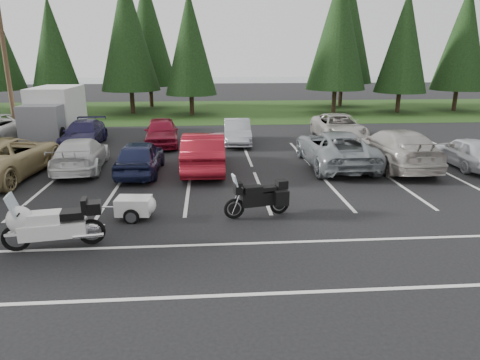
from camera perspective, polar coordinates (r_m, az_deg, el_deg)
The scene contains 28 objects.
ground at distance 14.75m, azimuth -9.05°, elevation -2.92°, with size 120.00×120.00×0.00m, color black.
grass_strip at distance 38.20m, azimuth -6.28°, elevation 9.14°, with size 80.00×16.00×0.01m, color #1C3B13.
lake_water at distance 69.09m, azimuth -2.10°, elevation 12.49°, with size 70.00×50.00×0.02m, color slate.
utility_pole at distance 28.22m, azimuth -28.84°, elevation 14.24°, with size 1.60×0.26×9.00m.
box_truck at distance 28.16m, azimuth -23.78°, elevation 8.20°, with size 2.40×5.60×2.90m, color silver, non-canonical shape.
stall_markings at distance 16.64m, azimuth -8.53°, elevation -0.62°, with size 32.00×16.00×0.01m, color silver.
conifer_3 at distance 37.19m, azimuth -23.74°, elevation 15.84°, with size 3.87×3.87×9.02m.
conifer_4 at distance 37.34m, azimuth -14.78°, elevation 18.59°, with size 4.80×4.80×11.17m.
conifer_5 at distance 35.50m, azimuth -6.70°, elevation 17.67°, with size 4.14×4.14×9.63m.
conifer_6 at distance 37.58m, azimuth 12.98°, elevation 18.97°, with size 4.93×4.93×11.48m.
conifer_7 at distance 39.20m, azimuth 21.08°, elevation 16.88°, with size 4.27×4.27×9.94m.
conifer_8 at distance 42.47m, azimuth 27.68°, elevation 16.52°, with size 4.53×4.53×10.56m.
conifer_back_b at distance 41.75m, azimuth -12.24°, elevation 18.81°, with size 4.97×4.97×11.58m.
conifer_back_c at distance 42.69m, azimuth 13.84°, elevation 19.62°, with size 5.50×5.50×12.81m.
car_near_2 at distance 19.84m, azimuth -28.91°, elevation 2.73°, with size 2.74×5.95×1.65m, color tan.
car_near_3 at distance 19.71m, azimuth -20.48°, elevation 3.26°, with size 1.94×4.76×1.38m, color silver.
car_near_4 at distance 18.31m, azimuth -13.19°, elevation 3.00°, with size 1.69×4.19×1.43m, color #191F40.
car_near_5 at distance 18.41m, azimuth -4.84°, elevation 3.81°, with size 1.74×5.00×1.65m, color maroon.
car_near_6 at distance 19.56m, azimuth 12.55°, elevation 4.14°, with size 2.64×5.72×1.59m, color gray.
car_near_7 at distance 20.17m, azimuth 19.99°, elevation 4.03°, with size 2.34×5.77×1.67m, color #ABA49D.
car_near_8 at distance 21.43m, azimuth 28.11°, elevation 3.32°, with size 1.60×3.98×1.36m, color silver.
car_far_1 at distance 24.81m, azimuth -20.12°, elevation 5.82°, with size 1.90×4.67×1.35m, color #1D1A41.
car_far_2 at distance 23.87m, azimuth -10.43°, elevation 6.33°, with size 1.76×4.37×1.49m, color maroon.
car_far_3 at distance 23.95m, azimuth -0.38°, elevation 6.45°, with size 1.42×4.06×1.34m, color gray.
car_far_4 at distance 25.74m, azimuth 13.03°, elevation 6.89°, with size 2.44×5.28×1.47m, color #AFA8A0.
touring_motorcycle at distance 11.97m, azimuth -23.73°, elevation -4.88°, with size 2.80×0.86×1.55m, color silver, non-canonical shape.
cargo_trailer at distance 13.41m, azimuth -13.93°, elevation -3.64°, with size 1.50×0.85×0.70m, color silver, non-canonical shape.
adventure_motorcycle at distance 13.11m, azimuth 2.33°, elevation -1.93°, with size 2.34×0.82×1.43m, color black, non-canonical shape.
Camera 1 is at (1.28, -13.87, 4.86)m, focal length 32.00 mm.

